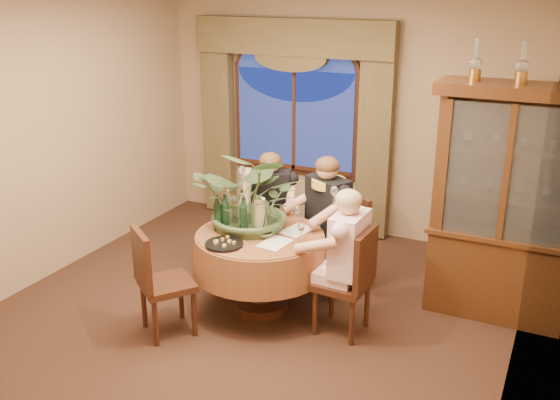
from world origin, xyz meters
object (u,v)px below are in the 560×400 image
at_px(centerpiece_plant, 254,158).
at_px(person_back, 271,212).
at_px(oil_lamp_left, 476,60).
at_px(chair_back_right, 338,246).
at_px(wine_bottle_2, 243,215).
at_px(wine_bottle_1, 229,207).
at_px(wine_bottle_4, 217,213).
at_px(chair_back, 263,226).
at_px(china_cabinet, 505,206).
at_px(chair_right, 342,281).
at_px(oil_lamp_center, 523,62).
at_px(chair_front_left, 167,281).
at_px(stoneware_vase, 259,213).
at_px(wine_bottle_0, 242,211).
at_px(dining_table, 260,271).
at_px(person_scarf, 328,223).
at_px(olive_bowl, 264,234).
at_px(person_pink, 348,263).
at_px(wine_bottle_3, 242,207).
at_px(wine_bottle_5, 225,212).

bearing_deg(centerpiece_plant, person_back, 104.92).
height_order(oil_lamp_left, chair_back_right, oil_lamp_left).
relative_size(person_back, wine_bottle_2, 3.89).
bearing_deg(wine_bottle_1, wine_bottle_4, -92.66).
height_order(chair_back, wine_bottle_4, wine_bottle_4).
bearing_deg(wine_bottle_1, person_back, 83.30).
relative_size(china_cabinet, oil_lamp_left, 6.17).
height_order(chair_right, person_back, person_back).
bearing_deg(wine_bottle_2, china_cabinet, 22.43).
bearing_deg(wine_bottle_4, oil_lamp_center, 21.75).
distance_m(chair_front_left, centerpiece_plant, 1.31).
relative_size(stoneware_vase, wine_bottle_0, 0.84).
bearing_deg(person_back, centerpiece_plant, 84.94).
bearing_deg(dining_table, person_scarf, 59.90).
xyz_separation_m(dining_table, olive_bowl, (0.06, -0.05, 0.40)).
distance_m(oil_lamp_center, chair_front_left, 3.43).
xyz_separation_m(person_scarf, olive_bowl, (-0.32, -0.72, 0.10)).
bearing_deg(china_cabinet, person_back, -178.93).
bearing_deg(oil_lamp_center, stoneware_vase, -160.94).
height_order(china_cabinet, chair_right, china_cabinet).
xyz_separation_m(wine_bottle_0, wine_bottle_2, (0.06, -0.09, 0.00)).
relative_size(oil_lamp_center, person_pink, 0.26).
relative_size(chair_front_left, person_back, 0.75).
distance_m(oil_lamp_center, wine_bottle_1, 2.80).
xyz_separation_m(china_cabinet, wine_bottle_1, (-2.33, -0.75, -0.13)).
bearing_deg(wine_bottle_1, wine_bottle_2, -28.80).
xyz_separation_m(olive_bowl, wine_bottle_4, (-0.45, -0.04, 0.14)).
xyz_separation_m(centerpiece_plant, wine_bottle_3, (-0.15, 0.02, -0.49)).
bearing_deg(wine_bottle_1, chair_back_right, 31.44).
bearing_deg(wine_bottle_0, centerpiece_plant, 30.16).
height_order(oil_lamp_left, person_scarf, oil_lamp_left).
bearing_deg(chair_back_right, wine_bottle_2, 83.97).
height_order(chair_right, person_pink, person_pink).
bearing_deg(chair_right, wine_bottle_3, 83.18).
height_order(wine_bottle_4, wine_bottle_5, same).
relative_size(chair_right, person_scarf, 0.71).
distance_m(centerpiece_plant, wine_bottle_1, 0.56).
bearing_deg(person_back, chair_back_right, 148.73).
distance_m(person_scarf, wine_bottle_5, 1.04).
bearing_deg(stoneware_vase, china_cabinet, 19.06).
bearing_deg(chair_back_right, oil_lamp_left, -130.31).
bearing_deg(dining_table, wine_bottle_3, 150.66).
height_order(olive_bowl, wine_bottle_0, wine_bottle_0).
bearing_deg(wine_bottle_0, chair_front_left, -112.36).
xyz_separation_m(chair_back_right, wine_bottle_1, (-0.89, -0.54, 0.44)).
distance_m(oil_lamp_left, person_pink, 1.98).
relative_size(chair_back_right, centerpiece_plant, 0.83).
bearing_deg(wine_bottle_3, person_back, 93.07).
relative_size(chair_right, chair_back, 1.00).
xyz_separation_m(chair_back_right, wine_bottle_0, (-0.73, -0.58, 0.44)).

